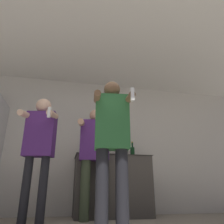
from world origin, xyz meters
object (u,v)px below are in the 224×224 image
(person_spectator_back, at_px, (94,153))
(person_man_side, at_px, (39,142))
(bottle_brown_liquor, at_px, (120,150))
(bottle_amber_bourbon, at_px, (106,152))
(bottle_clear_vodka, at_px, (132,152))
(person_woman_foreground, at_px, (112,140))
(bottle_red_label, at_px, (91,150))

(person_spectator_back, bearing_deg, person_man_side, -163.85)
(bottle_brown_liquor, distance_m, person_man_side, 1.53)
(bottle_brown_liquor, relative_size, bottle_amber_bourbon, 1.51)
(person_man_side, bearing_deg, bottle_clear_vodka, 24.30)
(person_woman_foreground, bearing_deg, bottle_clear_vodka, 65.20)
(bottle_brown_liquor, bearing_deg, bottle_amber_bourbon, -180.00)
(bottle_red_label, relative_size, person_spectator_back, 0.17)
(bottle_clear_vodka, relative_size, person_woman_foreground, 0.18)
(bottle_amber_bourbon, height_order, person_woman_foreground, person_woman_foreground)
(bottle_amber_bourbon, bearing_deg, person_man_side, -146.75)
(bottle_amber_bourbon, xyz_separation_m, person_man_side, (-1.09, -0.71, -0.02))
(bottle_red_label, height_order, person_spectator_back, person_spectator_back)
(bottle_red_label, distance_m, person_man_side, 1.08)
(person_woman_foreground, xyz_separation_m, person_man_side, (-0.86, 0.85, 0.12))
(bottle_clear_vodka, xyz_separation_m, person_woman_foreground, (-0.72, -1.57, -0.16))
(bottle_red_label, distance_m, bottle_amber_bourbon, 0.28)
(bottle_clear_vodka, relative_size, person_man_side, 0.18)
(bottle_brown_liquor, bearing_deg, person_spectator_back, -138.35)
(bottle_clear_vodka, xyz_separation_m, person_spectator_back, (-0.77, -0.48, -0.13))
(bottle_red_label, xyz_separation_m, person_spectator_back, (0.00, -0.48, -0.13))
(bottle_amber_bourbon, relative_size, person_man_side, 0.14)
(bottle_brown_liquor, xyz_separation_m, bottle_clear_vodka, (0.23, -0.00, -0.03))
(person_spectator_back, bearing_deg, bottle_red_label, 90.32)
(bottle_brown_liquor, distance_m, bottle_clear_vodka, 0.23)
(bottle_clear_vodka, xyz_separation_m, bottle_amber_bourbon, (-0.49, 0.00, -0.02))
(bottle_red_label, bearing_deg, bottle_brown_liquor, 0.00)
(bottle_brown_liquor, relative_size, person_spectator_back, 0.21)
(bottle_clear_vodka, bearing_deg, person_woman_foreground, -114.80)
(person_woman_foreground, bearing_deg, person_spectator_back, 92.49)
(person_woman_foreground, distance_m, person_spectator_back, 1.09)
(bottle_clear_vodka, height_order, person_woman_foreground, person_woman_foreground)
(bottle_amber_bourbon, bearing_deg, bottle_red_label, 180.00)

